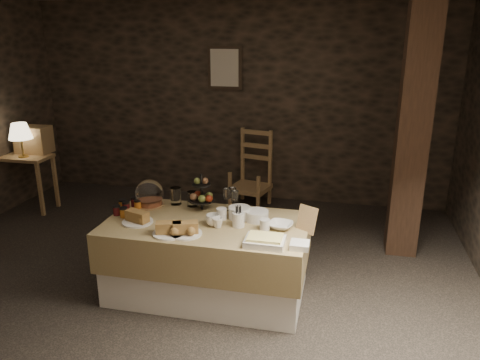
% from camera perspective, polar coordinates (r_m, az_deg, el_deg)
% --- Properties ---
extents(ground_plane, '(5.50, 5.00, 0.01)m').
position_cam_1_polar(ground_plane, '(4.41, -7.97, -12.65)').
color(ground_plane, black).
rests_on(ground_plane, ground).
extents(room_shell, '(5.52, 5.02, 2.60)m').
position_cam_1_polar(room_shell, '(3.86, -8.98, 7.74)').
color(room_shell, black).
rests_on(room_shell, ground).
extents(buffet_table, '(1.71, 0.91, 0.68)m').
position_cam_1_polar(buffet_table, '(4.09, -4.05, -8.88)').
color(buffet_table, silver).
rests_on(buffet_table, ground_plane).
extents(console_table, '(0.67, 0.38, 0.72)m').
position_cam_1_polar(console_table, '(6.50, -24.81, 1.61)').
color(console_table, olive).
rests_on(console_table, ground_plane).
extents(table_lamp, '(0.28, 0.28, 0.42)m').
position_cam_1_polar(table_lamp, '(6.33, -25.25, 5.36)').
color(table_lamp, '#A78438').
rests_on(table_lamp, console_table).
extents(wine_rack, '(0.42, 0.26, 0.34)m').
position_cam_1_polar(wine_rack, '(6.54, -23.87, 4.55)').
color(wine_rack, olive).
rests_on(wine_rack, console_table).
extents(chair, '(0.55, 0.54, 0.77)m').
position_cam_1_polar(chair, '(6.11, 1.38, 0.92)').
color(chair, olive).
rests_on(chair, ground_plane).
extents(timber_column, '(0.30, 0.30, 2.60)m').
position_cam_1_polar(timber_column, '(4.88, 20.34, 5.84)').
color(timber_column, black).
rests_on(timber_column, ground_plane).
extents(framed_picture, '(0.45, 0.04, 0.55)m').
position_cam_1_polar(framed_picture, '(6.21, -1.86, 13.52)').
color(framed_picture, '#2E2319').
rests_on(framed_picture, room_shell).
extents(plate_stack_a, '(0.19, 0.19, 0.10)m').
position_cam_1_polar(plate_stack_a, '(4.03, -0.05, -4.00)').
color(plate_stack_a, silver).
rests_on(plate_stack_a, buffet_table).
extents(plate_stack_b, '(0.20, 0.20, 0.08)m').
position_cam_1_polar(plate_stack_b, '(3.99, 2.06, -4.34)').
color(plate_stack_b, silver).
rests_on(plate_stack_b, buffet_table).
extents(cutlery_holder, '(0.10, 0.10, 0.12)m').
position_cam_1_polar(cutlery_holder, '(3.86, -0.20, -4.85)').
color(cutlery_holder, silver).
rests_on(cutlery_holder, buffet_table).
extents(cup_a, '(0.14, 0.14, 0.10)m').
position_cam_1_polar(cup_a, '(3.89, -3.32, -4.89)').
color(cup_a, silver).
rests_on(cup_a, buffet_table).
extents(cup_b, '(0.11, 0.11, 0.09)m').
position_cam_1_polar(cup_b, '(3.85, -2.76, -5.20)').
color(cup_b, silver).
rests_on(cup_b, buffet_table).
extents(mug_c, '(0.09, 0.09, 0.09)m').
position_cam_1_polar(mug_c, '(4.01, -2.27, -4.12)').
color(mug_c, silver).
rests_on(mug_c, buffet_table).
extents(mug_d, '(0.08, 0.08, 0.09)m').
position_cam_1_polar(mug_d, '(3.81, 3.05, -5.45)').
color(mug_d, silver).
rests_on(mug_d, buffet_table).
extents(bowl, '(0.22, 0.22, 0.05)m').
position_cam_1_polar(bowl, '(3.85, 4.97, -5.53)').
color(bowl, silver).
rests_on(bowl, buffet_table).
extents(cake_dome, '(0.26, 0.26, 0.26)m').
position_cam_1_polar(cake_dome, '(4.36, -10.97, -1.81)').
color(cake_dome, olive).
rests_on(cake_dome, buffet_table).
extents(fruit_stand, '(0.23, 0.23, 0.33)m').
position_cam_1_polar(fruit_stand, '(4.20, -4.66, -1.93)').
color(fruit_stand, black).
rests_on(fruit_stand, buffet_table).
extents(bread_platter_left, '(0.26, 0.26, 0.11)m').
position_cam_1_polar(bread_platter_left, '(4.03, -12.40, -4.59)').
color(bread_platter_left, silver).
rests_on(bread_platter_left, buffet_table).
extents(bread_platter_center, '(0.26, 0.26, 0.11)m').
position_cam_1_polar(bread_platter_center, '(3.76, -8.67, -6.02)').
color(bread_platter_center, silver).
rests_on(bread_platter_center, buffet_table).
extents(bread_platter_right, '(0.26, 0.26, 0.11)m').
position_cam_1_polar(bread_platter_right, '(3.75, -6.66, -6.05)').
color(bread_platter_right, silver).
rests_on(bread_platter_right, buffet_table).
extents(jam_jars, '(0.20, 0.32, 0.07)m').
position_cam_1_polar(jam_jars, '(4.30, -13.61, -3.24)').
color(jam_jars, '#511419').
rests_on(jam_jars, buffet_table).
extents(tart_dish, '(0.30, 0.22, 0.07)m').
position_cam_1_polar(tart_dish, '(3.56, 3.05, -7.39)').
color(tart_dish, silver).
rests_on(tart_dish, buffet_table).
extents(square_dish, '(0.14, 0.14, 0.04)m').
position_cam_1_polar(square_dish, '(3.54, 7.29, -7.88)').
color(square_dish, silver).
rests_on(square_dish, buffet_table).
extents(menu_frame, '(0.18, 0.15, 0.22)m').
position_cam_1_polar(menu_frame, '(3.82, 8.15, -4.78)').
color(menu_frame, olive).
rests_on(menu_frame, buffet_table).
extents(storage_jar_a, '(0.10, 0.10, 0.16)m').
position_cam_1_polar(storage_jar_a, '(4.37, -7.84, -1.93)').
color(storage_jar_a, white).
rests_on(storage_jar_a, buffet_table).
extents(storage_jar_b, '(0.09, 0.09, 0.14)m').
position_cam_1_polar(storage_jar_b, '(4.31, -5.86, -2.29)').
color(storage_jar_b, white).
rests_on(storage_jar_b, buffet_table).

